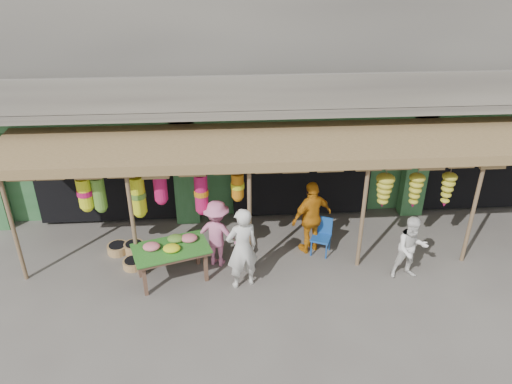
{
  "coord_description": "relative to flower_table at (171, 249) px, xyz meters",
  "views": [
    {
      "loc": [
        -1.99,
        -9.42,
        6.99
      ],
      "look_at": [
        -1.28,
        1.0,
        1.36
      ],
      "focal_mm": 35.0,
      "sensor_mm": 36.0,
      "label": 1
    }
  ],
  "objects": [
    {
      "name": "person_right",
      "position": [
        5.21,
        -0.3,
        -0.02
      ],
      "size": [
        0.75,
        0.6,
        1.52
      ],
      "primitive_type": "imported",
      "rotation": [
        0.0,
        0.0,
        0.03
      ],
      "color": "white",
      "rests_on": "ground"
    },
    {
      "name": "awning",
      "position": [
        3.09,
        1.2,
        1.8
      ],
      "size": [
        14.0,
        2.7,
        2.79
      ],
      "color": "brown",
      "rests_on": "ground"
    },
    {
      "name": "person_vendor",
      "position": [
        3.21,
        0.87,
        0.14
      ],
      "size": [
        1.16,
        0.88,
        1.84
      ],
      "primitive_type": "imported",
      "rotation": [
        0.0,
        0.0,
        3.6
      ],
      "color": "orange",
      "rests_on": "ground"
    },
    {
      "name": "person_shopper",
      "position": [
        0.99,
        0.49,
        0.03
      ],
      "size": [
        1.2,
        0.93,
        1.63
      ],
      "primitive_type": "imported",
      "rotation": [
        0.0,
        0.0,
        2.79
      ],
      "color": "#CD6C95",
      "rests_on": "ground"
    },
    {
      "name": "basket_left",
      "position": [
        -1.42,
        1.08,
        -0.68
      ],
      "size": [
        0.57,
        0.57,
        0.21
      ],
      "primitive_type": "cylinder",
      "rotation": [
        0.0,
        0.0,
        -0.15
      ],
      "color": "#976B45",
      "rests_on": "ground"
    },
    {
      "name": "flower_table",
      "position": [
        0.0,
        0.0,
        0.0
      ],
      "size": [
        1.82,
        1.39,
        0.97
      ],
      "rotation": [
        0.0,
        0.0,
        0.31
      ],
      "color": "brown",
      "rests_on": "ground"
    },
    {
      "name": "building",
      "position": [
        3.21,
        5.26,
        2.59
      ],
      "size": [
        16.4,
        6.8,
        7.0
      ],
      "color": "gray",
      "rests_on": "ground"
    },
    {
      "name": "person_front",
      "position": [
        1.52,
        -0.35,
        0.18
      ],
      "size": [
        0.81,
        0.66,
        1.92
      ],
      "primitive_type": "imported",
      "rotation": [
        0.0,
        0.0,
        3.46
      ],
      "color": "silver",
      "rests_on": "ground"
    },
    {
      "name": "basket_right",
      "position": [
        -1.03,
        1.09,
        -0.67
      ],
      "size": [
        0.5,
        0.5,
        0.22
      ],
      "primitive_type": "cylinder",
      "rotation": [
        0.0,
        0.0,
        0.03
      ],
      "color": "olive",
      "rests_on": "ground"
    },
    {
      "name": "ground",
      "position": [
        3.21,
        0.4,
        -0.78
      ],
      "size": [
        80.0,
        80.0,
        0.0
      ],
      "primitive_type": "plane",
      "color": "#514C47",
      "rests_on": "ground"
    },
    {
      "name": "blue_chair",
      "position": [
        3.47,
        0.79,
        -0.28
      ],
      "size": [
        0.56,
        0.57,
        0.89
      ],
      "rotation": [
        0.0,
        0.0,
        -0.41
      ],
      "color": "#164692",
      "rests_on": "ground"
    },
    {
      "name": "basket_mid",
      "position": [
        -0.97,
        0.46,
        -0.69
      ],
      "size": [
        0.5,
        0.5,
        0.18
      ],
      "primitive_type": "cylinder",
      "rotation": [
        0.0,
        0.0,
        -0.07
      ],
      "color": "#A37249",
      "rests_on": "ground"
    }
  ]
}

